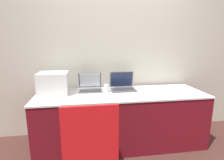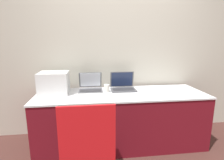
% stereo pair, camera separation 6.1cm
% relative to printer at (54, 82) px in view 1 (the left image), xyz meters
% --- Properties ---
extents(ground_plane, '(14.00, 14.00, 0.00)m').
position_rel_printer_xyz_m(ground_plane, '(0.91, -0.46, -0.91)').
color(ground_plane, '#472823').
extents(wall_back, '(8.00, 0.05, 2.60)m').
position_rel_printer_xyz_m(wall_back, '(0.91, 0.35, 0.39)').
color(wall_back, '#B7B2A3').
rests_on(wall_back, ground_plane).
extents(table, '(2.31, 0.74, 0.76)m').
position_rel_printer_xyz_m(table, '(0.91, -0.11, -0.54)').
color(table, maroon).
rests_on(table, ground_plane).
extents(printer, '(0.38, 0.34, 0.29)m').
position_rel_printer_xyz_m(printer, '(0.00, 0.00, 0.00)').
color(printer, silver).
rests_on(printer, table).
extents(laptop_left, '(0.33, 0.35, 0.25)m').
position_rel_printer_xyz_m(laptop_left, '(0.49, 0.08, -0.10)').
color(laptop_left, '#4C4C51').
rests_on(laptop_left, table).
extents(laptop_right, '(0.35, 0.28, 0.25)m').
position_rel_printer_xyz_m(laptop_right, '(0.97, 0.07, -0.10)').
color(laptop_right, '#4C4C51').
rests_on(laptop_right, table).
extents(external_keyboard, '(0.47, 0.14, 0.02)m').
position_rel_printer_xyz_m(external_keyboard, '(0.52, -0.19, -0.15)').
color(external_keyboard, silver).
rests_on(external_keyboard, table).
extents(coffee_cup, '(0.08, 0.08, 0.11)m').
position_rel_printer_xyz_m(coffee_cup, '(0.71, -0.03, -0.10)').
color(coffee_cup, white).
rests_on(coffee_cup, table).
extents(chair, '(0.47, 0.50, 0.95)m').
position_rel_printer_xyz_m(chair, '(0.46, -0.95, -0.34)').
color(chair, '#4C4742').
rests_on(chair, ground_plane).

